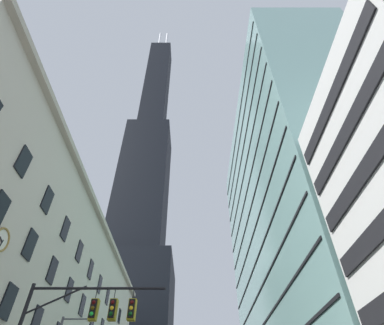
% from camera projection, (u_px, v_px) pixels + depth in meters
% --- Properties ---
extents(station_building, '(15.75, 58.95, 23.99)m').
position_uv_depth(station_building, '(18.00, 311.00, 34.72)').
color(station_building, beige).
rests_on(station_building, ground).
extents(dark_skyscraper, '(25.16, 25.16, 196.11)m').
position_uv_depth(dark_skyscraper, '(141.00, 216.00, 105.11)').
color(dark_skyscraper, black).
rests_on(dark_skyscraper, ground).
extents(glass_office_midrise, '(14.34, 45.77, 51.98)m').
position_uv_depth(glass_office_midrise, '(297.00, 225.00, 47.64)').
color(glass_office_midrise, gray).
rests_on(glass_office_midrise, ground).
extents(traffic_signal_mast, '(7.47, 0.63, 7.49)m').
position_uv_depth(traffic_signal_mast, '(84.00, 324.00, 15.39)').
color(traffic_signal_mast, black).
rests_on(traffic_signal_mast, sidewalk_left).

